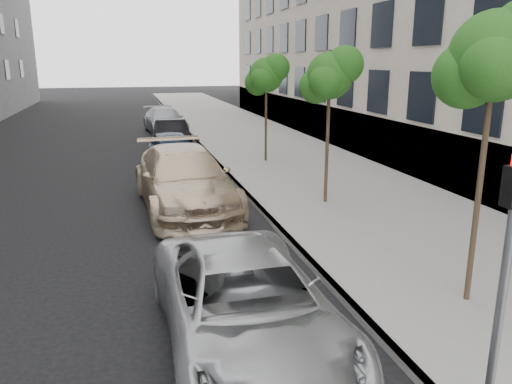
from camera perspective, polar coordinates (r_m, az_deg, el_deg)
name	(u,v)px	position (r m, az deg, el deg)	size (l,w,h in m)	color
sidewalk	(240,131)	(30.39, -1.82, 6.97)	(6.40, 72.00, 0.14)	gray
curb	(189,133)	(29.85, -7.71, 6.70)	(0.15, 72.00, 0.14)	#9E9B93
tree_near	(496,56)	(8.89, 25.77, 13.80)	(1.76, 1.56, 5.02)	#38281C
tree_mid	(331,76)	(14.50, 8.52, 13.02)	(1.67, 1.47, 4.49)	#38281C
tree_far	(267,75)	(20.64, 1.24, 13.22)	(1.73, 1.53, 4.36)	#38281C
signal_pole	(506,267)	(5.88, 26.66, -7.69)	(0.24, 0.19, 3.19)	#939699
minivan	(246,305)	(7.55, -1.15, -12.78)	(2.41, 5.23, 1.45)	#AEB0B3
suv	(184,179)	(14.61, -8.22, 1.46)	(2.47, 6.09, 1.77)	beige
sedan_blue	(172,150)	(20.31, -9.55, 4.72)	(1.72, 4.28, 1.46)	#0E1B31
sedan_black	(172,134)	(25.37, -9.56, 6.58)	(1.42, 4.08, 1.34)	black
sedan_rear	(165,120)	(30.51, -10.37, 8.05)	(2.08, 5.12, 1.49)	#9D9FA4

